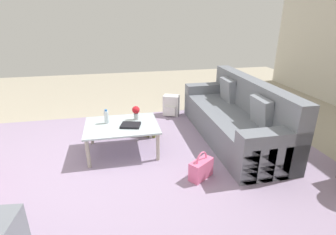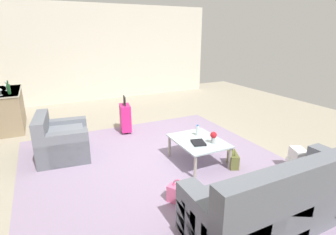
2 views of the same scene
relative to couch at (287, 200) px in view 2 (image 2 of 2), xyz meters
The scene contains 18 objects.
ground_plane 2.30m from the couch, 15.29° to the left, with size 12.00×12.00×0.00m, color #A89E89.
wall_right 7.38m from the couch, ahead, with size 0.12×8.00×3.10m, color beige.
area_rug 1.81m from the couch, 26.64° to the left, with size 5.20×4.40×0.01m, color #9984A3.
couch is the anchor object (origin of this frame).
armchair 3.84m from the couch, 36.14° to the left, with size 1.08×0.99×0.82m.
coffee_table 1.80m from the couch, ahead, with size 1.01×0.78×0.42m.
water_bottle 2.01m from the couch, ahead, with size 0.06×0.06×0.20m.
coffee_table_book 1.69m from the couch, ahead, with size 0.26×0.21×0.03m, color black.
flower_vase 1.59m from the couch, ahead, with size 0.11×0.11×0.21m.
bar_console 6.19m from the couch, 31.15° to the left, with size 1.50×0.62×0.92m.
wine_glass_leftmost 5.82m from the couch, 34.09° to the left, with size 0.08×0.08×0.15m.
wine_glass_left_of_centre 6.21m from the couch, 30.90° to the left, with size 0.08×0.08×0.15m.
wine_glass_right_of_centre 6.66m from the couch, 28.83° to the left, with size 0.08×0.08×0.15m.
wine_bottle_green 5.81m from the couch, 32.34° to the left, with size 0.07×0.07×0.30m.
suitcase_magenta 3.88m from the couch, 11.90° to the left, with size 0.43×0.29×0.85m.
handbag_pink 1.33m from the couch, 46.71° to the left, with size 0.34×0.30×0.36m.
handbag_olive 1.45m from the couch, 14.27° to the right, with size 0.35×0.26×0.36m.
backpack_white 1.44m from the couch, 56.12° to the right, with size 0.36×0.33×0.40m.
Camera 2 is at (-3.95, 1.83, 2.21)m, focal length 28.00 mm.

